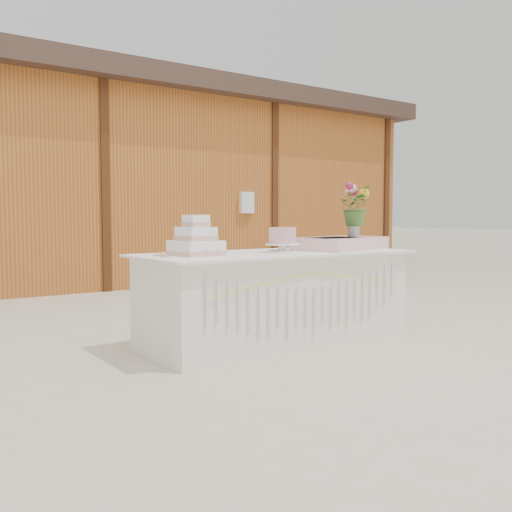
# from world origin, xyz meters

# --- Properties ---
(ground) EXTENTS (80.00, 80.00, 0.00)m
(ground) POSITION_xyz_m (0.00, 0.00, 0.00)
(ground) COLOR beige
(ground) RESTS_ON ground
(barn) EXTENTS (12.60, 4.60, 3.30)m
(barn) POSITION_xyz_m (-0.01, 5.99, 1.68)
(barn) COLOR #AD5E24
(barn) RESTS_ON ground
(cake_table) EXTENTS (2.40, 1.00, 0.77)m
(cake_table) POSITION_xyz_m (0.00, -0.00, 0.39)
(cake_table) COLOR white
(cake_table) RESTS_ON ground
(wedding_cake) EXTENTS (0.38, 0.38, 0.32)m
(wedding_cake) POSITION_xyz_m (-0.75, 0.05, 0.88)
(wedding_cake) COLOR white
(wedding_cake) RESTS_ON cake_table
(pink_cake_stand) EXTENTS (0.29, 0.29, 0.21)m
(pink_cake_stand) POSITION_xyz_m (0.03, -0.05, 0.89)
(pink_cake_stand) COLOR white
(pink_cake_stand) RESTS_ON cake_table
(satin_runner) EXTENTS (1.00, 0.73, 0.11)m
(satin_runner) POSITION_xyz_m (0.73, -0.02, 0.83)
(satin_runner) COLOR beige
(satin_runner) RESTS_ON cake_table
(flower_vase) EXTENTS (0.11, 0.11, 0.15)m
(flower_vase) POSITION_xyz_m (0.88, -0.04, 0.96)
(flower_vase) COLOR #B1B0B5
(flower_vase) RESTS_ON satin_runner
(bouquet) EXTENTS (0.44, 0.44, 0.37)m
(bouquet) POSITION_xyz_m (0.88, -0.04, 1.22)
(bouquet) COLOR #426B2B
(bouquet) RESTS_ON flower_vase
(loose_flowers) EXTENTS (0.21, 0.36, 0.02)m
(loose_flowers) POSITION_xyz_m (-1.03, 0.16, 0.78)
(loose_flowers) COLOR #CC7D8B
(loose_flowers) RESTS_ON cake_table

